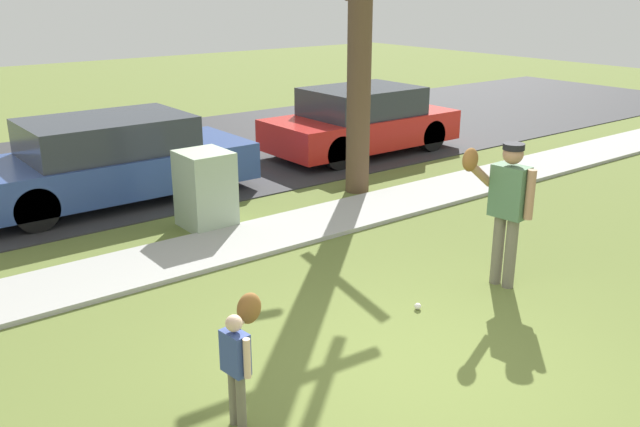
% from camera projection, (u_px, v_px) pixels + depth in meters
% --- Properties ---
extents(ground_plane, '(48.00, 48.00, 0.00)m').
position_uv_depth(ground_plane, '(218.00, 253.00, 8.84)').
color(ground_plane, olive).
extents(sidewalk_strip, '(36.00, 1.20, 0.06)m').
position_uv_depth(sidewalk_strip, '(214.00, 248.00, 8.91)').
color(sidewalk_strip, '#A3A39E').
rests_on(sidewalk_strip, ground).
extents(road_surface, '(36.00, 6.80, 0.02)m').
position_uv_depth(road_surface, '(82.00, 171.00, 12.67)').
color(road_surface, '#2D2D30').
rests_on(road_surface, ground).
extents(person_adult, '(0.72, 0.59, 1.67)m').
position_uv_depth(person_adult, '(506.00, 199.00, 7.56)').
color(person_adult, '#6B6656').
rests_on(person_adult, ground).
extents(person_child, '(0.44, 0.43, 1.02)m').
position_uv_depth(person_child, '(240.00, 346.00, 5.25)').
color(person_child, '#6B6656').
rests_on(person_child, ground).
extents(baseball, '(0.07, 0.07, 0.07)m').
position_uv_depth(baseball, '(418.00, 306.00, 7.29)').
color(baseball, white).
rests_on(baseball, ground).
extents(utility_cabinet, '(0.67, 0.72, 1.10)m').
position_uv_depth(utility_cabinet, '(205.00, 189.00, 9.65)').
color(utility_cabinet, '#9EB293').
rests_on(utility_cabinet, ground).
extents(street_tree_near, '(1.85, 1.88, 5.47)m').
position_uv_depth(street_tree_near, '(361.00, 12.00, 10.56)').
color(street_tree_near, brown).
rests_on(street_tree_near, ground).
extents(parked_wagon_blue, '(4.50, 1.80, 1.33)m').
position_uv_depth(parked_wagon_blue, '(109.00, 160.00, 10.78)').
color(parked_wagon_blue, '#2D478C').
rests_on(parked_wagon_blue, road_surface).
extents(parked_hatchback_red, '(4.00, 1.75, 1.33)m').
position_uv_depth(parked_hatchback_red, '(362.00, 121.00, 13.85)').
color(parked_hatchback_red, red).
rests_on(parked_hatchback_red, road_surface).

